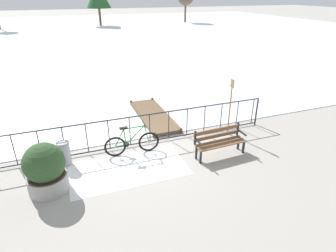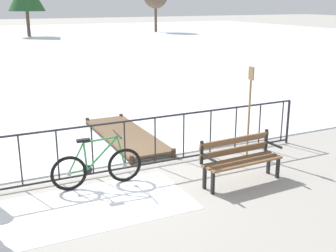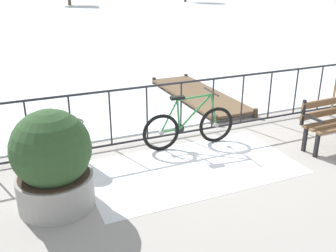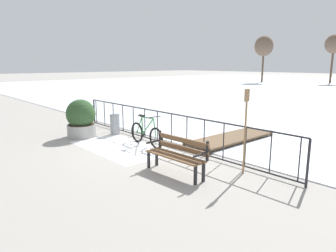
# 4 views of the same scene
# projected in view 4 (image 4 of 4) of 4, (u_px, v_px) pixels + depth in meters

# --- Properties ---
(ground_plane) EXTENTS (160.00, 160.00, 0.00)m
(ground_plane) POSITION_uv_depth(u_px,v_px,m) (164.00, 145.00, 9.66)
(ground_plane) COLOR #9E9991
(snow_patch) EXTENTS (3.29, 1.78, 0.01)m
(snow_patch) POSITION_uv_depth(u_px,v_px,m) (120.00, 147.00, 9.40)
(snow_patch) COLOR white
(snow_patch) RESTS_ON ground
(railing_fence) EXTENTS (9.06, 0.06, 1.07)m
(railing_fence) POSITION_uv_depth(u_px,v_px,m) (164.00, 128.00, 9.55)
(railing_fence) COLOR #232328
(railing_fence) RESTS_ON ground
(bicycle_near_railing) EXTENTS (1.71, 0.52, 0.97)m
(bicycle_near_railing) POSITION_uv_depth(u_px,v_px,m) (146.00, 134.00, 9.58)
(bicycle_near_railing) COLOR black
(bicycle_near_railing) RESTS_ON ground
(park_bench) EXTENTS (1.62, 0.55, 0.89)m
(park_bench) POSITION_uv_depth(u_px,v_px,m) (177.00, 152.00, 7.10)
(park_bench) COLOR brown
(park_bench) RESTS_ON ground
(planter_with_shrub) EXTENTS (1.01, 1.01, 1.32)m
(planter_with_shrub) POSITION_uv_depth(u_px,v_px,m) (81.00, 119.00, 10.67)
(planter_with_shrub) COLOR #9E9B96
(planter_with_shrub) RESTS_ON ground
(trash_bin) EXTENTS (0.35, 0.35, 0.73)m
(trash_bin) POSITION_uv_depth(u_px,v_px,m) (115.00, 124.00, 11.09)
(trash_bin) COLOR gray
(trash_bin) RESTS_ON ground
(oar_upright) EXTENTS (0.04, 0.16, 1.98)m
(oar_upright) POSITION_uv_depth(u_px,v_px,m) (245.00, 126.00, 6.96)
(oar_upright) COLOR #937047
(oar_upright) RESTS_ON ground
(wooden_dock) EXTENTS (1.10, 3.45, 0.20)m
(wooden_dock) POSITION_uv_depth(u_px,v_px,m) (231.00, 138.00, 10.13)
(wooden_dock) COLOR brown
(wooden_dock) RESTS_ON ground
(tree_west_mid) EXTENTS (2.47, 2.47, 6.20)m
(tree_west_mid) POSITION_uv_depth(u_px,v_px,m) (264.00, 46.00, 41.09)
(tree_west_mid) COLOR brown
(tree_west_mid) RESTS_ON ground
(tree_centre) EXTENTS (2.17, 2.17, 6.18)m
(tree_centre) POSITION_uv_depth(u_px,v_px,m) (334.00, 45.00, 39.00)
(tree_centre) COLOR brown
(tree_centre) RESTS_ON ground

